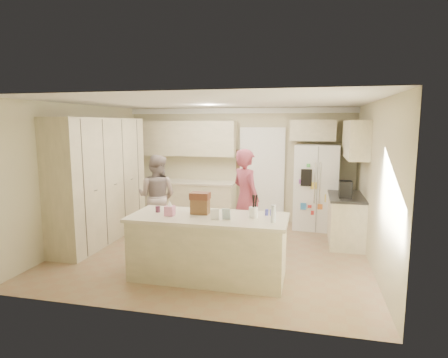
% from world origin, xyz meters
% --- Properties ---
extents(floor, '(5.20, 4.60, 0.02)m').
position_xyz_m(floor, '(0.00, 0.00, -0.01)').
color(floor, '#8C7253').
rests_on(floor, ground).
extents(ceiling, '(5.20, 4.60, 0.02)m').
position_xyz_m(ceiling, '(0.00, 0.00, 2.61)').
color(ceiling, white).
rests_on(ceiling, wall_back).
extents(wall_back, '(5.20, 0.02, 2.60)m').
position_xyz_m(wall_back, '(0.00, 2.31, 1.30)').
color(wall_back, '#C1B992').
rests_on(wall_back, ground).
extents(wall_front, '(5.20, 0.02, 2.60)m').
position_xyz_m(wall_front, '(0.00, -2.31, 1.30)').
color(wall_front, '#C1B992').
rests_on(wall_front, ground).
extents(wall_left, '(0.02, 4.60, 2.60)m').
position_xyz_m(wall_left, '(-2.61, 0.00, 1.30)').
color(wall_left, '#C1B992').
rests_on(wall_left, ground).
extents(wall_right, '(0.02, 4.60, 2.60)m').
position_xyz_m(wall_right, '(2.61, 0.00, 1.30)').
color(wall_right, '#C1B992').
rests_on(wall_right, ground).
extents(crown_back, '(5.20, 0.08, 0.12)m').
position_xyz_m(crown_back, '(0.00, 2.26, 2.53)').
color(crown_back, white).
rests_on(crown_back, wall_back).
extents(pantry_bank, '(0.60, 2.60, 2.35)m').
position_xyz_m(pantry_bank, '(-2.30, 0.20, 1.18)').
color(pantry_bank, beige).
rests_on(pantry_bank, floor).
extents(back_base_cab, '(2.20, 0.60, 0.88)m').
position_xyz_m(back_base_cab, '(-1.15, 2.00, 0.44)').
color(back_base_cab, beige).
rests_on(back_base_cab, floor).
extents(back_countertop, '(2.24, 0.63, 0.04)m').
position_xyz_m(back_countertop, '(-1.15, 1.99, 0.90)').
color(back_countertop, beige).
rests_on(back_countertop, back_base_cab).
extents(back_upper_cab, '(2.20, 0.35, 0.80)m').
position_xyz_m(back_upper_cab, '(-1.15, 2.12, 1.90)').
color(back_upper_cab, beige).
rests_on(back_upper_cab, wall_back).
extents(doorway_opening, '(0.90, 0.06, 2.10)m').
position_xyz_m(doorway_opening, '(0.55, 2.28, 1.05)').
color(doorway_opening, black).
rests_on(doorway_opening, floor).
extents(doorway_casing, '(1.02, 0.03, 2.22)m').
position_xyz_m(doorway_casing, '(0.55, 2.24, 1.05)').
color(doorway_casing, white).
rests_on(doorway_casing, floor).
extents(wall_frame_upper, '(0.15, 0.02, 0.20)m').
position_xyz_m(wall_frame_upper, '(0.02, 2.27, 1.55)').
color(wall_frame_upper, brown).
rests_on(wall_frame_upper, wall_back).
extents(wall_frame_lower, '(0.15, 0.02, 0.20)m').
position_xyz_m(wall_frame_lower, '(0.02, 2.27, 1.28)').
color(wall_frame_lower, brown).
rests_on(wall_frame_lower, wall_back).
extents(refrigerator, '(0.96, 0.78, 1.80)m').
position_xyz_m(refrigerator, '(1.77, 1.93, 0.90)').
color(refrigerator, white).
rests_on(refrigerator, floor).
extents(fridge_seam, '(0.02, 0.02, 1.78)m').
position_xyz_m(fridge_seam, '(1.77, 1.57, 0.90)').
color(fridge_seam, gray).
rests_on(fridge_seam, refrigerator).
extents(fridge_dispenser, '(0.22, 0.03, 0.35)m').
position_xyz_m(fridge_dispenser, '(1.55, 1.56, 1.15)').
color(fridge_dispenser, black).
rests_on(fridge_dispenser, refrigerator).
extents(fridge_handle_l, '(0.02, 0.02, 0.85)m').
position_xyz_m(fridge_handle_l, '(1.72, 1.56, 1.05)').
color(fridge_handle_l, silver).
rests_on(fridge_handle_l, refrigerator).
extents(fridge_handle_r, '(0.02, 0.02, 0.85)m').
position_xyz_m(fridge_handle_r, '(1.82, 1.56, 1.05)').
color(fridge_handle_r, silver).
rests_on(fridge_handle_r, refrigerator).
extents(over_fridge_cab, '(0.95, 0.35, 0.45)m').
position_xyz_m(over_fridge_cab, '(1.65, 2.12, 2.10)').
color(over_fridge_cab, beige).
rests_on(over_fridge_cab, wall_back).
extents(right_base_cab, '(0.60, 1.20, 0.88)m').
position_xyz_m(right_base_cab, '(2.30, 1.00, 0.44)').
color(right_base_cab, beige).
rests_on(right_base_cab, floor).
extents(right_countertop, '(0.63, 1.24, 0.04)m').
position_xyz_m(right_countertop, '(2.29, 1.00, 0.90)').
color(right_countertop, '#2D2B28').
rests_on(right_countertop, right_base_cab).
extents(right_upper_cab, '(0.35, 1.50, 0.70)m').
position_xyz_m(right_upper_cab, '(2.43, 1.20, 1.95)').
color(right_upper_cab, beige).
rests_on(right_upper_cab, wall_right).
extents(coffee_maker, '(0.22, 0.28, 0.30)m').
position_xyz_m(coffee_maker, '(2.25, 0.80, 1.07)').
color(coffee_maker, black).
rests_on(coffee_maker, right_countertop).
extents(island_base, '(2.20, 0.90, 0.88)m').
position_xyz_m(island_base, '(0.20, -1.10, 0.44)').
color(island_base, beige).
rests_on(island_base, floor).
extents(island_top, '(2.28, 0.96, 0.05)m').
position_xyz_m(island_top, '(0.20, -1.10, 0.90)').
color(island_top, beige).
rests_on(island_top, island_base).
extents(utensil_crock, '(0.13, 0.13, 0.15)m').
position_xyz_m(utensil_crock, '(0.85, -1.05, 1.00)').
color(utensil_crock, white).
rests_on(utensil_crock, island_top).
extents(tissue_box, '(0.13, 0.13, 0.14)m').
position_xyz_m(tissue_box, '(-0.35, -1.20, 1.00)').
color(tissue_box, pink).
rests_on(tissue_box, island_top).
extents(tissue_plume, '(0.08, 0.08, 0.08)m').
position_xyz_m(tissue_plume, '(-0.35, -1.20, 1.10)').
color(tissue_plume, white).
rests_on(tissue_plume, tissue_box).
extents(dollhouse_body, '(0.26, 0.18, 0.22)m').
position_xyz_m(dollhouse_body, '(0.05, -1.00, 1.04)').
color(dollhouse_body, brown).
rests_on(dollhouse_body, island_top).
extents(dollhouse_roof, '(0.28, 0.20, 0.10)m').
position_xyz_m(dollhouse_roof, '(0.05, -1.00, 1.20)').
color(dollhouse_roof, '#592D1E').
rests_on(dollhouse_roof, dollhouse_body).
extents(jam_jar, '(0.07, 0.07, 0.09)m').
position_xyz_m(jam_jar, '(-0.60, -1.05, 0.97)').
color(jam_jar, '#59263F').
rests_on(jam_jar, island_top).
extents(greeting_card_a, '(0.12, 0.06, 0.16)m').
position_xyz_m(greeting_card_a, '(0.35, -1.30, 1.01)').
color(greeting_card_a, white).
rests_on(greeting_card_a, island_top).
extents(greeting_card_b, '(0.12, 0.05, 0.16)m').
position_xyz_m(greeting_card_b, '(0.50, -1.25, 1.01)').
color(greeting_card_b, silver).
rests_on(greeting_card_b, island_top).
extents(water_bottle, '(0.07, 0.07, 0.24)m').
position_xyz_m(water_bottle, '(1.15, -1.25, 1.04)').
color(water_bottle, silver).
rests_on(water_bottle, island_top).
extents(shaker_salt, '(0.05, 0.05, 0.09)m').
position_xyz_m(shaker_salt, '(1.02, -0.88, 0.97)').
color(shaker_salt, '#3C3FB7').
rests_on(shaker_salt, island_top).
extents(shaker_pepper, '(0.05, 0.05, 0.09)m').
position_xyz_m(shaker_pepper, '(1.09, -0.88, 0.97)').
color(shaker_pepper, '#3C3FB7').
rests_on(shaker_pepper, island_top).
extents(teen_boy, '(0.81, 0.63, 1.64)m').
position_xyz_m(teen_boy, '(-1.32, 0.58, 0.82)').
color(teen_boy, '#9C9693').
rests_on(teen_boy, floor).
extents(teen_girl, '(0.77, 0.77, 1.80)m').
position_xyz_m(teen_girl, '(0.50, 0.38, 0.90)').
color(teen_girl, '#A74662').
rests_on(teen_girl, floor).
extents(fridge_magnets, '(0.76, 0.02, 1.44)m').
position_xyz_m(fridge_magnets, '(1.77, 1.56, 0.90)').
color(fridge_magnets, tan).
rests_on(fridge_magnets, refrigerator).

